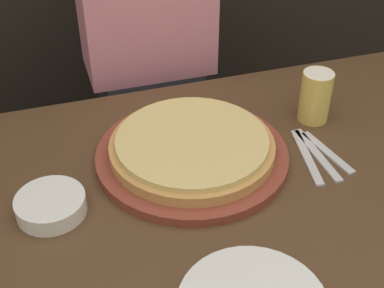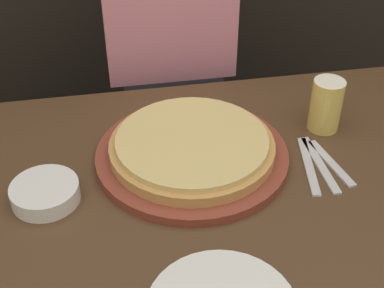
{
  "view_description": "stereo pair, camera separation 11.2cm",
  "coord_description": "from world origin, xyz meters",
  "px_view_note": "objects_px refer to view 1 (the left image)",
  "views": [
    {
      "loc": [
        -0.26,
        -0.74,
        1.47
      ],
      "look_at": [
        0.01,
        0.12,
        0.79
      ],
      "focal_mm": 50.0,
      "sensor_mm": 36.0,
      "label": 1
    },
    {
      "loc": [
        -0.15,
        -0.77,
        1.47
      ],
      "look_at": [
        0.01,
        0.12,
        0.79
      ],
      "focal_mm": 50.0,
      "sensor_mm": 36.0,
      "label": 2
    }
  ],
  "objects_px": {
    "side_bowl": "(51,205)",
    "spoon": "(327,152)",
    "diner_person": "(150,89)",
    "fork": "(307,156)",
    "beer_glass": "(316,94)",
    "pizza_on_board": "(192,150)",
    "dinner_knife": "(317,154)"
  },
  "relations": [
    {
      "from": "side_bowl",
      "to": "spoon",
      "type": "xyz_separation_m",
      "value": [
        0.59,
        0.0,
        -0.02
      ]
    },
    {
      "from": "diner_person",
      "to": "side_bowl",
      "type": "bearing_deg",
      "value": -120.82
    },
    {
      "from": "fork",
      "to": "spoon",
      "type": "bearing_deg",
      "value": -0.0
    },
    {
      "from": "side_bowl",
      "to": "fork",
      "type": "height_order",
      "value": "side_bowl"
    },
    {
      "from": "beer_glass",
      "to": "pizza_on_board",
      "type": "bearing_deg",
      "value": -169.1
    },
    {
      "from": "dinner_knife",
      "to": "spoon",
      "type": "height_order",
      "value": "same"
    },
    {
      "from": "side_bowl",
      "to": "spoon",
      "type": "distance_m",
      "value": 0.59
    },
    {
      "from": "pizza_on_board",
      "to": "diner_person",
      "type": "relative_size",
      "value": 0.31
    },
    {
      "from": "fork",
      "to": "dinner_knife",
      "type": "relative_size",
      "value": 1.0
    },
    {
      "from": "pizza_on_board",
      "to": "fork",
      "type": "height_order",
      "value": "pizza_on_board"
    },
    {
      "from": "dinner_knife",
      "to": "diner_person",
      "type": "bearing_deg",
      "value": 114.58
    },
    {
      "from": "beer_glass",
      "to": "side_bowl",
      "type": "xyz_separation_m",
      "value": [
        -0.62,
        -0.14,
        -0.05
      ]
    },
    {
      "from": "beer_glass",
      "to": "side_bowl",
      "type": "height_order",
      "value": "beer_glass"
    },
    {
      "from": "diner_person",
      "to": "dinner_knife",
      "type": "bearing_deg",
      "value": -65.42
    },
    {
      "from": "diner_person",
      "to": "pizza_on_board",
      "type": "bearing_deg",
      "value": -92.24
    },
    {
      "from": "dinner_knife",
      "to": "spoon",
      "type": "xyz_separation_m",
      "value": [
        0.03,
        -0.0,
        0.0
      ]
    },
    {
      "from": "beer_glass",
      "to": "diner_person",
      "type": "xyz_separation_m",
      "value": [
        -0.3,
        0.4,
        -0.16
      ]
    },
    {
      "from": "side_bowl",
      "to": "diner_person",
      "type": "bearing_deg",
      "value": 59.18
    },
    {
      "from": "pizza_on_board",
      "to": "spoon",
      "type": "height_order",
      "value": "pizza_on_board"
    },
    {
      "from": "beer_glass",
      "to": "spoon",
      "type": "xyz_separation_m",
      "value": [
        -0.03,
        -0.13,
        -0.06
      ]
    },
    {
      "from": "side_bowl",
      "to": "dinner_knife",
      "type": "xyz_separation_m",
      "value": [
        0.57,
        0.0,
        -0.02
      ]
    },
    {
      "from": "side_bowl",
      "to": "spoon",
      "type": "height_order",
      "value": "side_bowl"
    },
    {
      "from": "spoon",
      "to": "dinner_knife",
      "type": "bearing_deg",
      "value": 180.0
    },
    {
      "from": "pizza_on_board",
      "to": "dinner_knife",
      "type": "bearing_deg",
      "value": -14.94
    },
    {
      "from": "dinner_knife",
      "to": "fork",
      "type": "bearing_deg",
      "value": 180.0
    },
    {
      "from": "pizza_on_board",
      "to": "side_bowl",
      "type": "height_order",
      "value": "pizza_on_board"
    },
    {
      "from": "diner_person",
      "to": "fork",
      "type": "bearing_deg",
      "value": -67.67
    },
    {
      "from": "fork",
      "to": "diner_person",
      "type": "xyz_separation_m",
      "value": [
        -0.22,
        0.53,
        -0.1
      ]
    },
    {
      "from": "side_bowl",
      "to": "diner_person",
      "type": "relative_size",
      "value": 0.1
    },
    {
      "from": "side_bowl",
      "to": "dinner_knife",
      "type": "relative_size",
      "value": 0.7
    },
    {
      "from": "side_bowl",
      "to": "spoon",
      "type": "bearing_deg",
      "value": 0.45
    },
    {
      "from": "beer_glass",
      "to": "spoon",
      "type": "relative_size",
      "value": 0.75
    }
  ]
}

